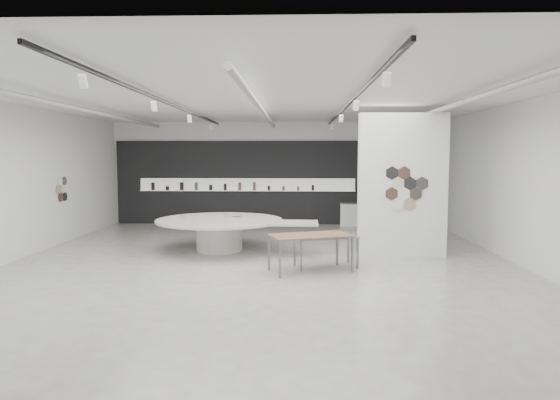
{
  "coord_description": "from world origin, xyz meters",
  "views": [
    {
      "loc": [
        0.83,
        -11.62,
        2.53
      ],
      "look_at": [
        0.41,
        1.2,
        1.4
      ],
      "focal_mm": 32.0,
      "sensor_mm": 36.0,
      "label": 1
    }
  ],
  "objects_px": {
    "partition_column": "(402,185)",
    "kitchen_counter": "(360,214)",
    "display_island": "(222,230)",
    "sample_table_wood": "(310,237)",
    "sample_table_stone": "(326,239)"
  },
  "relations": [
    {
      "from": "display_island",
      "to": "sample_table_wood",
      "type": "xyz_separation_m",
      "value": [
        2.3,
        -2.32,
        0.2
      ]
    },
    {
      "from": "partition_column",
      "to": "sample_table_wood",
      "type": "xyz_separation_m",
      "value": [
        -2.36,
        -1.8,
        -1.04
      ]
    },
    {
      "from": "partition_column",
      "to": "sample_table_stone",
      "type": "relative_size",
      "value": 2.37
    },
    {
      "from": "display_island",
      "to": "kitchen_counter",
      "type": "bearing_deg",
      "value": 50.4
    },
    {
      "from": "sample_table_wood",
      "to": "sample_table_stone",
      "type": "distance_m",
      "value": 0.59
    },
    {
      "from": "partition_column",
      "to": "sample_table_wood",
      "type": "height_order",
      "value": "partition_column"
    },
    {
      "from": "partition_column",
      "to": "sample_table_wood",
      "type": "bearing_deg",
      "value": -142.68
    },
    {
      "from": "sample_table_stone",
      "to": "sample_table_wood",
      "type": "bearing_deg",
      "value": -129.14
    },
    {
      "from": "partition_column",
      "to": "kitchen_counter",
      "type": "bearing_deg",
      "value": 93.46
    },
    {
      "from": "partition_column",
      "to": "display_island",
      "type": "height_order",
      "value": "partition_column"
    },
    {
      "from": "display_island",
      "to": "kitchen_counter",
      "type": "xyz_separation_m",
      "value": [
        4.32,
        5.01,
        -0.14
      ]
    },
    {
      "from": "display_island",
      "to": "sample_table_stone",
      "type": "distance_m",
      "value": 3.26
    },
    {
      "from": "partition_column",
      "to": "sample_table_stone",
      "type": "distance_m",
      "value": 2.66
    },
    {
      "from": "sample_table_stone",
      "to": "kitchen_counter",
      "type": "relative_size",
      "value": 1.0
    },
    {
      "from": "display_island",
      "to": "sample_table_wood",
      "type": "relative_size",
      "value": 2.25
    }
  ]
}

